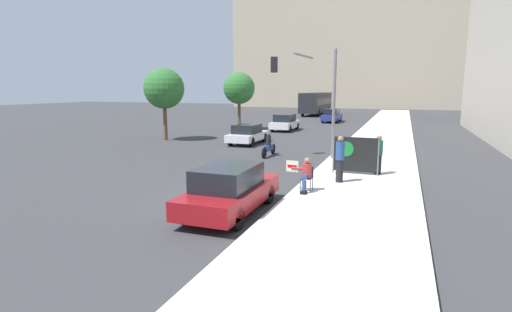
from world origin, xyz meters
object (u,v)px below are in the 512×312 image
at_px(car_on_road_midblock, 285,122).
at_px(city_bus_on_road, 316,102).
at_px(seated_protester, 306,173).
at_px(car_on_road_distant, 332,115).
at_px(pedestrian_behind, 379,154).
at_px(parked_car_curbside, 230,190).
at_px(motorcycle_on_road, 269,147).
at_px(jogger_on_sidewalk, 340,159).
at_px(protest_banner, 355,155).
at_px(street_tree_near_curb, 164,89).
at_px(traffic_light_pole, 311,85).
at_px(street_tree_midblock, 239,88).
at_px(car_on_road_nearest, 248,134).

distance_m(car_on_road_midblock, city_bus_on_road, 23.04).
relative_size(seated_protester, car_on_road_distant, 0.26).
xyz_separation_m(pedestrian_behind, parked_car_curbside, (-4.02, -6.75, -0.28)).
bearing_deg(motorcycle_on_road, city_bus_on_road, 97.74).
height_order(car_on_road_distant, city_bus_on_road, city_bus_on_road).
bearing_deg(jogger_on_sidewalk, city_bus_on_road, -89.72).
bearing_deg(protest_banner, jogger_on_sidewalk, -102.36).
xyz_separation_m(seated_protester, motorcycle_on_road, (-3.97, 7.68, -0.29)).
bearing_deg(jogger_on_sidewalk, street_tree_near_curb, -47.36).
xyz_separation_m(city_bus_on_road, motorcycle_on_road, (4.97, -36.62, -1.28)).
height_order(traffic_light_pole, street_tree_midblock, traffic_light_pole).
distance_m(car_on_road_distant, street_tree_midblock, 13.65).
xyz_separation_m(protest_banner, city_bus_on_road, (-10.26, 40.66, 0.80)).
bearing_deg(jogger_on_sidewalk, seated_protester, 50.80).
xyz_separation_m(car_on_road_nearest, car_on_road_midblock, (0.00, 9.32, 0.06)).
bearing_deg(pedestrian_behind, protest_banner, -24.53).
relative_size(parked_car_curbside, car_on_road_nearest, 1.07).
xyz_separation_m(protest_banner, street_tree_near_curb, (-14.81, 8.16, 2.77)).
bearing_deg(street_tree_midblock, street_tree_near_curb, -104.49).
xyz_separation_m(car_on_road_midblock, street_tree_midblock, (-4.22, -0.72, 3.07)).
distance_m(pedestrian_behind, protest_banner, 1.01).
bearing_deg(street_tree_near_curb, protest_banner, -28.85).
distance_m(pedestrian_behind, parked_car_curbside, 7.86).
xyz_separation_m(car_on_road_midblock, city_bus_on_road, (-1.95, 22.94, 1.08)).
relative_size(car_on_road_midblock, street_tree_near_curb, 0.81).
relative_size(traffic_light_pole, street_tree_near_curb, 1.07).
relative_size(seated_protester, street_tree_midblock, 0.23).
height_order(car_on_road_midblock, car_on_road_distant, car_on_road_distant).
bearing_deg(street_tree_near_curb, car_on_road_midblock, 55.79).
distance_m(pedestrian_behind, car_on_road_midblock, 19.69).
distance_m(seated_protester, street_tree_midblock, 23.68).
xyz_separation_m(seated_protester, city_bus_on_road, (-8.95, 44.30, 0.99)).
bearing_deg(seated_protester, street_tree_near_curb, 142.01).
bearing_deg(pedestrian_behind, car_on_road_nearest, -85.69).
height_order(seated_protester, motorcycle_on_road, seated_protester).
distance_m(car_on_road_midblock, street_tree_midblock, 5.27).
relative_size(city_bus_on_road, motorcycle_on_road, 5.24).
bearing_deg(car_on_road_nearest, street_tree_near_curb, -177.83).
bearing_deg(protest_banner, pedestrian_behind, 20.12).
xyz_separation_m(parked_car_curbside, car_on_road_distant, (-2.80, 34.93, 0.01)).
distance_m(parked_car_curbside, motorcycle_on_road, 10.68).
height_order(jogger_on_sidewalk, car_on_road_nearest, jogger_on_sidewalk).
bearing_deg(city_bus_on_road, protest_banner, -75.84).
bearing_deg(car_on_road_midblock, seated_protester, -71.87).
height_order(pedestrian_behind, street_tree_near_curb, street_tree_near_curb).
distance_m(jogger_on_sidewalk, motorcycle_on_road, 7.63).
relative_size(car_on_road_midblock, city_bus_on_road, 0.37).
bearing_deg(street_tree_near_curb, motorcycle_on_road, -23.35).
distance_m(car_on_road_nearest, car_on_road_midblock, 9.32).
bearing_deg(car_on_road_midblock, city_bus_on_road, 94.87).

